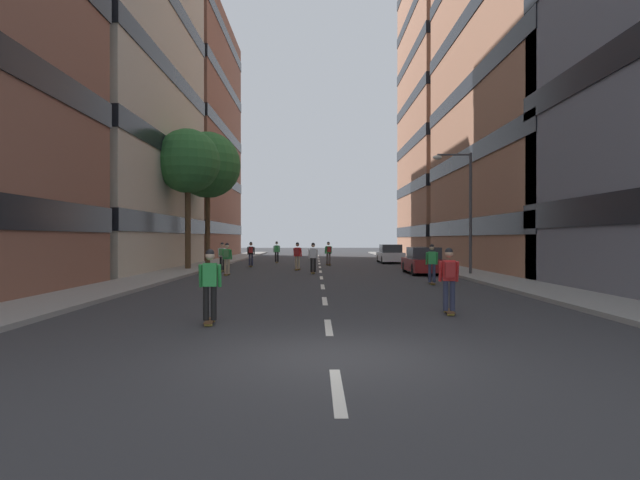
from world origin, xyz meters
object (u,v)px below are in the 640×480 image
object	(u,v)px
street_tree_mid	(208,165)
skater_6	(210,282)
parked_car_near	(390,254)
skater_1	(329,252)
skater_4	(222,255)
skater_5	(251,253)
skater_3	(277,251)
skater_8	(297,254)
skater_7	(449,276)
skater_0	(432,262)
street_tree_near	(188,162)
parked_car_mid	(423,262)
skater_9	(227,257)
streetlamp_right	(464,199)
skater_2	(313,256)

from	to	relation	value
street_tree_mid	skater_6	size ratio (longest dim) A/B	5.50
parked_car_near	skater_1	size ratio (longest dim) A/B	2.47
skater_4	skater_5	bearing A→B (deg)	78.39
skater_3	skater_8	world-z (taller)	same
skater_1	skater_7	distance (m)	25.59
parked_car_near	skater_0	xyz separation A→B (m)	(-1.02, -20.07, 0.29)
street_tree_near	skater_0	distance (m)	17.50
parked_car_near	skater_0	world-z (taller)	skater_0
skater_5	skater_8	world-z (taller)	same
parked_car_mid	street_tree_mid	bearing A→B (deg)	147.12
street_tree_near	skater_6	xyz separation A→B (m)	(5.52, -20.59, -5.85)
skater_6	skater_9	bearing A→B (deg)	98.21
skater_0	skater_5	bearing A→B (deg)	124.18
skater_1	skater_5	bearing A→B (deg)	-159.47
skater_4	skater_5	size ratio (longest dim) A/B	1.00
parked_car_near	skater_3	size ratio (longest dim) A/B	2.47
parked_car_near	skater_9	size ratio (longest dim) A/B	2.47
skater_8	parked_car_mid	bearing A→B (deg)	-25.52
street_tree_near	streetlamp_right	bearing A→B (deg)	-16.57
skater_1	skater_3	distance (m)	5.91
skater_0	skater_1	xyz separation A→B (m)	(-4.15, 16.40, 0.03)
skater_5	parked_car_near	bearing A→B (deg)	28.17
skater_2	skater_8	size ratio (longest dim) A/B	1.00
parked_car_near	parked_car_mid	bearing A→B (deg)	-90.00
streetlamp_right	skater_9	xyz separation A→B (m)	(-12.85, 0.50, -3.12)
parked_car_near	skater_4	distance (m)	16.23
skater_2	street_tree_mid	bearing A→B (deg)	131.63
skater_5	skater_6	world-z (taller)	same
parked_car_mid	skater_9	distance (m)	11.06
street_tree_near	skater_8	bearing A→B (deg)	3.13
skater_0	skater_6	world-z (taller)	same
streetlamp_right	skater_8	distance (m)	10.95
parked_car_mid	skater_3	xyz separation A→B (m)	(-9.37, 13.70, 0.29)
skater_1	skater_6	size ratio (longest dim) A/B	1.00
skater_6	skater_7	bearing A→B (deg)	14.41
skater_9	parked_car_mid	bearing A→B (deg)	5.96
street_tree_near	skater_5	bearing A→B (deg)	51.86
skater_0	skater_6	distance (m)	13.07
parked_car_mid	skater_7	distance (m)	16.12
skater_3	skater_5	distance (m)	6.39
skater_8	parked_car_near	bearing A→B (deg)	53.09
skater_4	skater_9	world-z (taller)	same
street_tree_near	skater_9	distance (m)	7.87
streetlamp_right	skater_2	world-z (taller)	streetlamp_right
street_tree_mid	parked_car_near	bearing A→B (deg)	16.00
skater_4	skater_5	world-z (taller)	same
skater_3	street_tree_mid	bearing A→B (deg)	-136.44
skater_4	skater_6	size ratio (longest dim) A/B	1.00
parked_car_mid	skater_5	bearing A→B (deg)	145.23
skater_0	skater_3	bearing A→B (deg)	112.11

